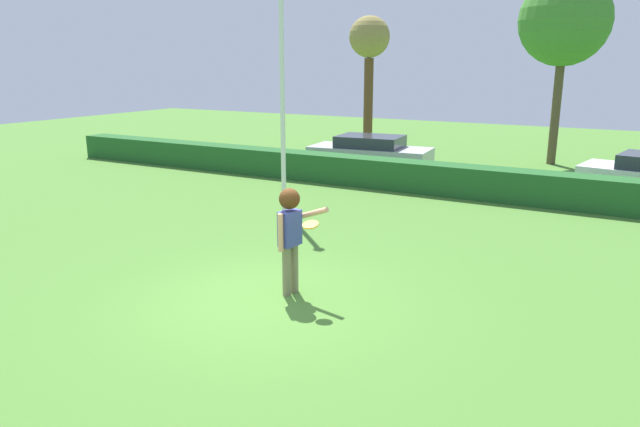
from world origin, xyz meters
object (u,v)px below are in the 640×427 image
(person, at_px, (290,227))
(parked_car_silver, at_px, (370,152))
(birch_tree, at_px, (369,44))
(frisbee, at_px, (310,225))
(maple_tree, at_px, (565,21))
(lamppost, at_px, (282,86))

(person, height_order, parked_car_silver, person)
(parked_car_silver, distance_m, birch_tree, 7.97)
(frisbee, xyz_separation_m, maple_tree, (1.30, 15.86, 3.85))
(maple_tree, bearing_deg, lamppost, -114.10)
(person, relative_size, birch_tree, 0.31)
(frisbee, xyz_separation_m, parked_car_silver, (-4.06, 11.13, -0.60))
(person, distance_m, lamppost, 6.03)
(lamppost, bearing_deg, person, -56.17)
(birch_tree, relative_size, maple_tree, 0.85)
(frisbee, height_order, birch_tree, birch_tree)
(frisbee, distance_m, maple_tree, 16.38)
(birch_tree, bearing_deg, maple_tree, -10.66)
(birch_tree, xyz_separation_m, maple_tree, (8.35, -1.57, 0.60))
(frisbee, distance_m, lamppost, 6.35)
(frisbee, relative_size, birch_tree, 0.04)
(frisbee, relative_size, lamppost, 0.05)
(birch_tree, bearing_deg, parked_car_silver, -64.57)
(frisbee, bearing_deg, person, 162.50)
(person, relative_size, maple_tree, 0.26)
(person, relative_size, lamppost, 0.31)
(person, xyz_separation_m, parked_car_silver, (-3.60, 10.99, -0.46))
(person, relative_size, frisbee, 6.97)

